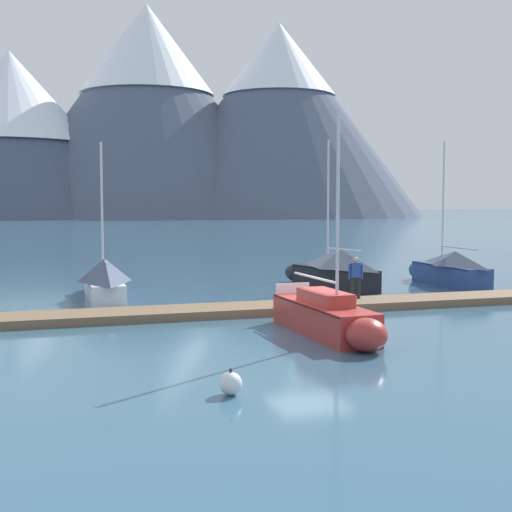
{
  "coord_description": "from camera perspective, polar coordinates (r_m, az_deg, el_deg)",
  "views": [
    {
      "loc": [
        -8.3,
        -21.39,
        4.17
      ],
      "look_at": [
        0.0,
        6.0,
        2.0
      ],
      "focal_mm": 49.48,
      "sensor_mm": 36.0,
      "label": 1
    }
  ],
  "objects": [
    {
      "name": "sailboat_mid_dock_starboard",
      "position": [
        34.44,
        6.07,
        -1.13
      ],
      "size": [
        3.03,
        6.65,
        7.21
      ],
      "color": "black",
      "rests_on": "ground"
    },
    {
      "name": "mooring_buoy_channel_marker",
      "position": [
        15.54,
        -2.06,
        -10.27
      ],
      "size": [
        0.51,
        0.51,
        0.59
      ],
      "color": "white",
      "rests_on": "ground"
    },
    {
      "name": "person_on_dock",
      "position": [
        28.7,
        8.06,
        -1.53
      ],
      "size": [
        0.57,
        0.31,
        1.69
      ],
      "color": "#232328",
      "rests_on": "dock"
    },
    {
      "name": "dock",
      "position": [
        27.01,
        1.23,
        -4.23
      ],
      "size": [
        28.16,
        2.75,
        0.3
      ],
      "color": "brown",
      "rests_on": "ground"
    },
    {
      "name": "sailboat_mid_dock_port",
      "position": [
        22.18,
        5.88,
        -4.93
      ],
      "size": [
        1.63,
        6.23,
        6.96
      ],
      "color": "#B2332D",
      "rests_on": "ground"
    },
    {
      "name": "sailboat_second_berth",
      "position": [
        31.38,
        -12.23,
        -1.86
      ],
      "size": [
        1.65,
        6.49,
        6.79
      ],
      "color": "white",
      "rests_on": "ground"
    },
    {
      "name": "ground_plane",
      "position": [
        23.32,
        4.3,
        -5.98
      ],
      "size": [
        700.0,
        700.0,
        0.0
      ],
      "primitive_type": "plane",
      "color": "#335B75"
    },
    {
      "name": "mountain_shoulder_ridge",
      "position": [
        221.55,
        -8.77,
        11.88
      ],
      "size": [
        90.86,
        90.86,
        63.99
      ],
      "color": "#4C566B",
      "rests_on": "ground"
    },
    {
      "name": "mountain_east_summit",
      "position": [
        219.09,
        1.86,
        11.17
      ],
      "size": [
        86.99,
        86.99,
        58.46
      ],
      "color": "#4C566B",
      "rests_on": "ground"
    },
    {
      "name": "mountain_central_massif",
      "position": [
        217.08,
        -19.21,
        9.69
      ],
      "size": [
        80.54,
        80.54,
        47.31
      ],
      "color": "#424C60",
      "rests_on": "ground"
    },
    {
      "name": "sailboat_far_berth",
      "position": [
        36.72,
        15.24,
        -1.0
      ],
      "size": [
        1.63,
        6.36,
        7.23
      ],
      "color": "navy",
      "rests_on": "ground"
    }
  ]
}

